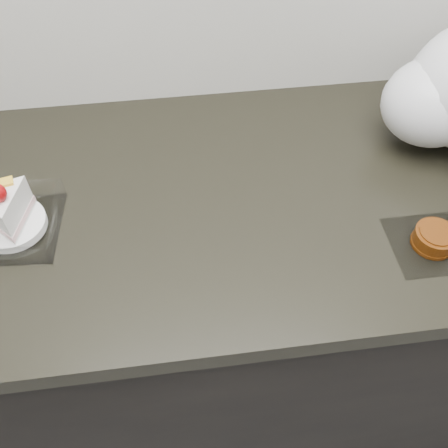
% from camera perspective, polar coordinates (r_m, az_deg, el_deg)
% --- Properties ---
extents(counter, '(2.04, 0.64, 0.90)m').
position_cam_1_polar(counter, '(1.30, -0.02, -10.11)').
color(counter, black).
rests_on(counter, ground).
extents(cake_tray, '(0.17, 0.17, 0.13)m').
position_cam_1_polar(cake_tray, '(0.93, -23.40, 0.76)').
color(cake_tray, white).
rests_on(cake_tray, counter).
extents(mooncake_wrap, '(0.14, 0.13, 0.03)m').
position_cam_1_polar(mooncake_wrap, '(0.92, 22.93, -1.64)').
color(mooncake_wrap, white).
rests_on(mooncake_wrap, counter).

